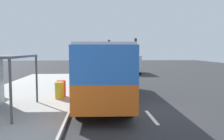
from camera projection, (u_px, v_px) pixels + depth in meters
name	position (u px, v px, depth m)	size (l,w,h in m)	color
ground_plane	(116.00, 78.00, 25.17)	(56.00, 92.00, 0.04)	#2D2D30
sidewalk_platform	(17.00, 103.00, 12.80)	(6.20, 30.00, 0.18)	#ADAAA3
lane_stripe_seg_1	(152.00, 117.00, 10.27)	(0.16, 2.20, 0.01)	silver
lane_stripe_seg_2	(133.00, 96.00, 15.24)	(0.16, 2.20, 0.01)	silver
lane_stripe_seg_3	(124.00, 84.00, 20.22)	(0.16, 2.20, 0.01)	silver
lane_stripe_seg_4	(119.00, 78.00, 25.19)	(0.16, 2.20, 0.01)	silver
lane_stripe_seg_5	(115.00, 73.00, 30.16)	(0.16, 2.20, 0.01)	silver
lane_stripe_seg_6	(112.00, 70.00, 35.13)	(0.16, 2.20, 0.01)	silver
lane_stripe_seg_7	(110.00, 68.00, 40.11)	(0.16, 2.20, 0.01)	silver
bus	(103.00, 68.00, 13.98)	(2.79, 11.07, 3.21)	orange
white_van	(130.00, 63.00, 30.29)	(2.07, 5.22, 2.30)	silver
sedan_near	(120.00, 62.00, 44.45)	(1.98, 4.47, 1.52)	black
recycling_bin_yellow	(60.00, 90.00, 13.33)	(0.52, 0.52, 0.95)	yellow
recycling_bin_red	(61.00, 88.00, 14.03)	(0.52, 0.52, 0.95)	red
traffic_light_near_side	(135.00, 47.00, 46.08)	(0.49, 0.28, 5.34)	#2D2D2D
traffic_light_far_side	(91.00, 49.00, 46.34)	(0.49, 0.28, 4.73)	#2D2D2D
traffic_light_median	(109.00, 48.00, 47.35)	(0.49, 0.28, 5.08)	#2D2D2D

